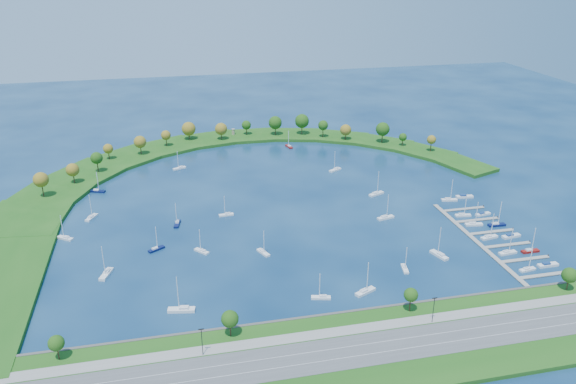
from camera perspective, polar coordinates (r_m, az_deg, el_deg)
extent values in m
plane|color=#082447|center=(295.92, -0.73, -1.16)|extent=(700.00, 700.00, 0.00)
cube|color=#1B5115|center=(192.86, 7.21, -15.80)|extent=(420.00, 42.00, 1.60)
cube|color=#474442|center=(208.97, 5.22, -12.22)|extent=(420.00, 1.20, 1.80)
cube|color=#515154|center=(192.33, 7.22, -15.60)|extent=(420.00, 16.00, 0.12)
cube|color=gray|center=(200.49, 6.16, -13.71)|extent=(420.00, 5.00, 0.12)
cube|color=silver|center=(190.47, 7.48, -16.03)|extent=(420.00, 0.15, 0.02)
cube|color=silver|center=(194.11, 6.97, -15.14)|extent=(420.00, 0.15, 0.02)
cylinder|color=#382314|center=(200.02, -22.22, -14.81)|extent=(0.56, 0.56, 4.90)
sphere|color=#224411|center=(198.00, -22.37, -14.00)|extent=(5.20, 5.20, 5.20)
cylinder|color=#382314|center=(196.52, -5.85, -13.62)|extent=(0.56, 0.56, 5.25)
sphere|color=#224411|center=(194.28, -5.89, -12.71)|extent=(6.00, 6.00, 6.00)
cylinder|color=#382314|center=(211.64, 12.22, -11.05)|extent=(0.56, 0.56, 5.60)
sphere|color=#224411|center=(209.55, 12.31, -10.18)|extent=(5.20, 5.20, 5.20)
cylinder|color=#382314|center=(244.00, 26.42, -8.33)|extent=(0.56, 0.56, 4.90)
sphere|color=#224411|center=(242.27, 26.57, -7.59)|extent=(6.00, 6.00, 6.00)
cylinder|color=black|center=(188.19, -8.68, -14.77)|extent=(0.24, 0.24, 10.00)
cylinder|color=black|center=(206.54, 14.48, -11.50)|extent=(0.24, 0.24, 10.00)
cube|color=#1B5115|center=(305.90, -25.01, -2.42)|extent=(43.73, 48.72, 2.00)
cube|color=#1B5115|center=(331.04, -22.74, -0.16)|extent=(50.23, 54.30, 2.00)
cube|color=#1B5115|center=(353.50, -19.75, 1.72)|extent=(54.07, 56.09, 2.00)
cube|color=#1B5115|center=(372.56, -16.24, 3.24)|extent=(55.20, 54.07, 2.00)
cube|color=#1B5115|center=(387.71, -12.36, 4.40)|extent=(53.65, 48.47, 2.00)
cube|color=#1B5115|center=(398.54, -8.22, 5.21)|extent=(49.62, 39.75, 2.00)
cube|color=#1B5115|center=(404.79, -3.93, 5.67)|extent=(44.32, 29.96, 2.00)
cube|color=#1B5115|center=(406.32, 0.44, 5.79)|extent=(49.49, 38.05, 2.00)
cube|color=#1B5115|center=(403.09, 4.79, 5.57)|extent=(51.13, 44.12, 2.00)
cube|color=#1B5115|center=(395.19, 9.05, 5.00)|extent=(49.19, 47.96, 2.00)
cube|color=#1B5115|center=(382.78, 13.11, 4.09)|extent=(43.90, 49.49, 2.00)
cube|color=#1B5115|center=(366.19, 16.88, 2.82)|extent=(35.67, 48.74, 2.00)
cylinder|color=#382314|center=(324.62, -23.55, 0.23)|extent=(0.56, 0.56, 8.07)
sphere|color=olive|center=(322.66, -23.71, 1.15)|extent=(8.01, 8.01, 8.01)
cylinder|color=#382314|center=(338.15, -20.84, 1.38)|extent=(0.56, 0.56, 6.33)
sphere|color=olive|center=(336.59, -20.95, 2.11)|extent=(7.39, 7.39, 7.39)
cylinder|color=#382314|center=(350.59, -18.68, 2.50)|extent=(0.56, 0.56, 7.22)
sphere|color=#224411|center=(348.97, -18.79, 3.28)|extent=(7.06, 7.06, 7.06)
cylinder|color=#382314|center=(370.86, -17.66, 3.60)|extent=(0.56, 0.56, 5.61)
sphere|color=olive|center=(369.61, -17.73, 4.19)|extent=(6.20, 6.20, 6.20)
cylinder|color=#382314|center=(374.16, -14.66, 4.21)|extent=(0.56, 0.56, 6.73)
sphere|color=olive|center=(372.66, -14.73, 4.92)|extent=(7.90, 7.90, 7.90)
cylinder|color=#382314|center=(386.87, -12.19, 5.01)|extent=(0.56, 0.56, 6.20)
sphere|color=olive|center=(385.57, -12.25, 5.63)|extent=(6.48, 6.48, 6.48)
cylinder|color=#382314|center=(398.23, -9.96, 5.66)|extent=(0.56, 0.56, 5.66)
sphere|color=olive|center=(396.87, -10.01, 6.31)|extent=(9.54, 9.54, 9.54)
cylinder|color=#382314|center=(394.77, -6.75, 5.71)|extent=(0.56, 0.56, 5.85)
sphere|color=olive|center=(393.44, -6.78, 6.35)|extent=(8.44, 8.44, 8.44)
cylinder|color=#382314|center=(404.26, -4.22, 6.20)|extent=(0.56, 0.56, 5.60)
sphere|color=#224411|center=(403.09, -4.23, 6.76)|extent=(6.58, 6.58, 6.58)
cylinder|color=#382314|center=(402.42, -1.30, 6.28)|extent=(0.56, 0.56, 6.97)
sphere|color=#224411|center=(400.92, -1.30, 7.02)|extent=(9.34, 9.34, 9.34)
cylinder|color=#382314|center=(403.83, 1.41, 6.39)|extent=(0.56, 0.56, 7.62)
sphere|color=#224411|center=(402.22, 1.42, 7.18)|extent=(9.95, 9.95, 9.95)
cylinder|color=#382314|center=(397.71, 3.55, 6.06)|extent=(0.56, 0.56, 7.18)
sphere|color=#224411|center=(396.30, 3.57, 6.75)|extent=(6.97, 6.97, 6.97)
cylinder|color=#382314|center=(394.18, 5.83, 5.68)|extent=(0.56, 0.56, 5.21)
sphere|color=olive|center=(392.97, 5.85, 6.26)|extent=(7.77, 7.77, 7.77)
cylinder|color=#382314|center=(390.47, 9.50, 5.49)|extent=(0.56, 0.56, 7.60)
sphere|color=#224411|center=(388.84, 9.55, 6.29)|extent=(9.29, 9.29, 9.29)
cylinder|color=#382314|center=(386.57, 11.49, 4.96)|extent=(0.56, 0.56, 5.00)
sphere|color=#224411|center=(385.51, 11.54, 5.47)|extent=(5.29, 5.29, 5.29)
cylinder|color=#382314|center=(378.96, 14.23, 4.49)|extent=(0.56, 0.56, 6.82)
sphere|color=olive|center=(377.59, 14.30, 5.15)|extent=(5.85, 5.85, 5.85)
cylinder|color=gray|center=(405.44, -5.56, 6.07)|extent=(2.20, 2.20, 3.74)
cylinder|color=gray|center=(404.86, -5.57, 6.34)|extent=(2.60, 2.60, 0.30)
cube|color=gray|center=(271.41, 18.46, -4.71)|extent=(2.20, 82.00, 0.40)
cube|color=gray|center=(254.37, 24.53, -7.64)|extent=(22.00, 2.00, 0.40)
cylinder|color=#382314|center=(260.64, 26.48, -7.20)|extent=(0.36, 0.36, 1.60)
cube|color=gray|center=(263.39, 22.88, -6.27)|extent=(22.00, 2.00, 0.40)
cylinder|color=#382314|center=(269.45, 24.80, -5.88)|extent=(0.36, 0.36, 1.60)
cube|color=gray|center=(272.75, 21.35, -5.00)|extent=(22.00, 2.00, 0.40)
cylinder|color=#382314|center=(278.61, 23.23, -4.65)|extent=(0.36, 0.36, 1.60)
cube|color=gray|center=(282.42, 19.92, -3.80)|extent=(22.00, 2.00, 0.40)
cylinder|color=#382314|center=(288.08, 21.77, -3.50)|extent=(0.36, 0.36, 1.60)
cube|color=gray|center=(292.37, 18.60, -2.69)|extent=(22.00, 2.00, 0.40)
cylinder|color=#382314|center=(297.84, 20.41, -2.41)|extent=(0.36, 0.36, 1.60)
cube|color=gray|center=(302.56, 17.36, -1.64)|extent=(22.00, 2.00, 0.40)
cylinder|color=#382314|center=(307.85, 19.14, -1.40)|extent=(0.36, 0.36, 1.60)
cube|color=#0A1342|center=(278.04, -11.13, -3.18)|extent=(3.81, 8.34, 0.97)
cube|color=silver|center=(278.40, -11.12, -2.96)|extent=(2.11, 3.07, 0.68)
cylinder|color=silver|center=(274.96, -11.25, -2.13)|extent=(0.32, 0.32, 10.87)
cube|color=maroon|center=(382.71, 0.09, 4.62)|extent=(3.96, 8.14, 0.94)
cube|color=silver|center=(381.80, 0.14, 4.70)|extent=(2.14, 3.03, 0.66)
cylinder|color=silver|center=(381.48, 0.05, 5.46)|extent=(0.32, 0.32, 10.59)
cube|color=white|center=(218.20, 3.35, -10.61)|extent=(7.71, 3.83, 0.89)
cube|color=silver|center=(217.81, 3.55, -10.44)|extent=(2.88, 2.05, 0.62)
cylinder|color=silver|center=(215.22, 3.22, -9.40)|extent=(0.32, 0.32, 10.02)
cube|color=white|center=(283.83, -6.26, -2.31)|extent=(7.44, 2.57, 0.88)
cube|color=silver|center=(283.63, -6.12, -2.16)|extent=(2.66, 1.61, 0.61)
cylinder|color=silver|center=(281.50, -6.43, -1.33)|extent=(0.32, 0.32, 9.88)
cube|color=white|center=(295.62, -19.23, -2.45)|extent=(5.82, 8.62, 1.01)
cube|color=silver|center=(294.64, -19.34, -2.37)|extent=(2.78, 3.38, 0.71)
cylinder|color=silver|center=(293.66, -19.32, -1.30)|extent=(0.32, 0.32, 11.39)
cube|color=white|center=(254.13, 15.02, -6.18)|extent=(5.30, 9.65, 1.12)
cube|color=silver|center=(253.13, 15.19, -6.08)|extent=(2.72, 3.65, 0.78)
cylinder|color=silver|center=(251.42, 15.06, -4.75)|extent=(0.32, 0.32, 12.55)
cube|color=#0A1342|center=(257.13, -13.16, -5.65)|extent=(7.55, 5.83, 0.91)
cube|color=silver|center=(256.44, -13.31, -5.55)|extent=(3.04, 2.67, 0.64)
cylinder|color=silver|center=(254.84, -13.15, -4.50)|extent=(0.32, 0.32, 10.23)
cube|color=white|center=(247.88, -2.51, -6.14)|extent=(5.09, 7.99, 0.93)
cube|color=silver|center=(248.07, -2.61, -5.91)|extent=(2.48, 3.10, 0.65)
cylinder|color=silver|center=(244.70, -2.45, -5.03)|extent=(0.32, 0.32, 10.48)
cube|color=white|center=(240.79, 11.72, -7.61)|extent=(3.50, 7.60, 0.88)
cube|color=silver|center=(241.04, 11.69, -7.36)|extent=(1.93, 2.81, 0.62)
cylinder|color=silver|center=(237.64, 11.85, -6.56)|extent=(0.32, 0.32, 9.90)
cube|color=white|center=(251.62, -8.72, -5.95)|extent=(6.50, 6.99, 0.90)
cube|color=silver|center=(250.79, -8.60, -5.84)|extent=(2.82, 2.93, 0.63)
cylinder|color=silver|center=(249.42, -8.89, -4.80)|extent=(0.32, 0.32, 10.08)
cube|color=white|center=(349.52, -10.92, 2.37)|extent=(8.18, 5.33, 0.96)
cube|color=silver|center=(349.57, -10.81, 2.52)|extent=(3.19, 2.58, 0.67)
cylinder|color=silver|center=(347.29, -11.08, 3.25)|extent=(0.32, 0.32, 10.76)
cube|color=white|center=(309.87, 8.93, -0.19)|extent=(9.49, 6.07, 1.11)
cube|color=silver|center=(308.90, 8.82, -0.07)|extent=(3.68, 2.95, 0.77)
cylinder|color=silver|center=(307.79, 9.10, 1.00)|extent=(0.32, 0.32, 12.45)
cube|color=white|center=(341.64, 4.79, 2.24)|extent=(8.58, 6.17, 1.02)
cube|color=silver|center=(341.91, 4.89, 2.41)|extent=(3.40, 2.89, 0.71)
cylinder|color=silver|center=(339.02, 4.74, 3.20)|extent=(0.32, 0.32, 11.45)
cube|color=white|center=(243.50, -17.89, -7.91)|extent=(5.47, 9.69, 1.12)
cube|color=silver|center=(243.76, -17.83, -7.61)|extent=(2.78, 3.68, 0.78)
cylinder|color=silver|center=(239.59, -18.16, -6.59)|extent=(0.32, 0.32, 12.61)
cube|color=#0A1342|center=(326.91, -18.66, 0.07)|extent=(8.36, 5.05, 0.97)
cube|color=silver|center=(326.97, -18.81, 0.21)|extent=(3.21, 2.51, 0.68)
cylinder|color=silver|center=(324.47, -18.69, 1.03)|extent=(0.32, 0.32, 10.92)
cube|color=white|center=(283.05, 9.84, -2.58)|extent=(9.11, 4.28, 1.05)
cube|color=silver|center=(282.20, 9.70, -2.45)|extent=(3.37, 2.34, 0.74)
cylinder|color=silver|center=(280.73, 10.05, -1.36)|extent=(0.32, 0.32, 11.86)
cube|color=white|center=(278.98, -21.60, -4.37)|extent=(8.00, 6.62, 0.98)
cube|color=silver|center=(278.08, -21.50, -4.25)|extent=(3.27, 2.97, 0.69)
cylinder|color=silver|center=(276.87, -21.88, -3.23)|extent=(0.32, 0.32, 11.06)
cube|color=white|center=(214.54, -10.72, -11.63)|extent=(10.28, 4.55, 1.19)
cube|color=silver|center=(213.82, -10.47, -11.41)|extent=(3.78, 2.55, 0.83)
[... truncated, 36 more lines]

